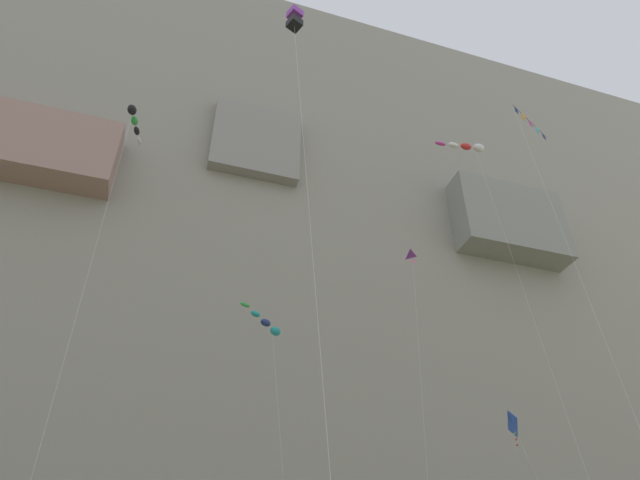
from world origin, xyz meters
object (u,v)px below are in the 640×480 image
(kite_box_low_center, at_px, (295,21))
(kite_windsock_high_right, at_px, (267,324))
(kite_delta_far_right, at_px, (418,274))
(kite_windsock_mid_right, at_px, (468,148))
(kite_banner_near_cliff, at_px, (542,158))
(kite_windsock_high_left, at_px, (134,121))
(kite_diamond_high_center, at_px, (515,430))

(kite_box_low_center, relative_size, kite_windsock_high_right, 1.38)
(kite_delta_far_right, bearing_deg, kite_box_low_center, -129.77)
(kite_windsock_mid_right, bearing_deg, kite_delta_far_right, 85.92)
(kite_banner_near_cliff, xyz_separation_m, kite_windsock_mid_right, (0.18, 6.68, 7.26))
(kite_windsock_high_left, bearing_deg, kite_diamond_high_center, 15.33)
(kite_box_low_center, distance_m, kite_windsock_mid_right, 18.22)
(kite_delta_far_right, distance_m, kite_banner_near_cliff, 18.12)
(kite_diamond_high_center, bearing_deg, kite_windsock_mid_right, -123.06)
(kite_windsock_high_right, xyz_separation_m, kite_windsock_high_left, (-10.94, -9.64, 7.29))
(kite_banner_near_cliff, height_order, kite_windsock_high_left, kite_banner_near_cliff)
(kite_windsock_mid_right, bearing_deg, kite_windsock_high_left, 178.62)
(kite_box_low_center, bearing_deg, kite_windsock_high_left, 129.70)
(kite_delta_far_right, bearing_deg, kite_diamond_high_center, -30.20)
(kite_windsock_high_left, bearing_deg, kite_windsock_mid_right, -1.38)
(kite_delta_far_right, relative_size, kite_windsock_mid_right, 0.90)
(kite_windsock_high_right, bearing_deg, kite_box_low_center, -100.09)
(kite_windsock_mid_right, distance_m, kite_windsock_high_right, 19.71)
(kite_box_low_center, distance_m, kite_banner_near_cliff, 16.00)
(kite_windsock_high_left, xyz_separation_m, kite_diamond_high_center, (28.74, 7.88, -13.63))
(kite_box_low_center, distance_m, kite_diamond_high_center, 30.64)
(kite_delta_far_right, bearing_deg, kite_windsock_high_left, -156.18)
(kite_banner_near_cliff, relative_size, kite_diamond_high_center, 1.84)
(kite_windsock_mid_right, bearing_deg, kite_windsock_high_right, 140.35)
(kite_banner_near_cliff, xyz_separation_m, kite_windsock_high_left, (-23.07, 7.24, 3.01))
(kite_banner_near_cliff, height_order, kite_windsock_high_right, kite_banner_near_cliff)
(kite_banner_near_cliff, distance_m, kite_diamond_high_center, 19.32)
(kite_box_low_center, height_order, kite_windsock_high_left, kite_box_low_center)
(kite_banner_near_cliff, height_order, kite_windsock_mid_right, kite_windsock_mid_right)
(kite_box_low_center, bearing_deg, kite_banner_near_cliff, 7.05)
(kite_box_low_center, height_order, kite_diamond_high_center, kite_box_low_center)
(kite_box_low_center, xyz_separation_m, kite_windsock_mid_right, (15.65, 8.59, 3.67))
(kite_delta_far_right, bearing_deg, kite_banner_near_cliff, -93.12)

